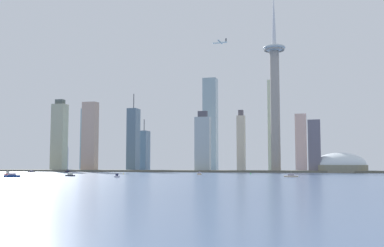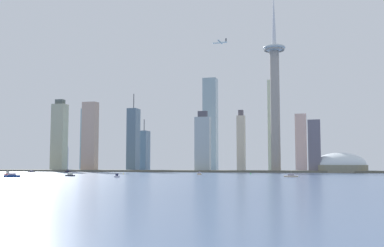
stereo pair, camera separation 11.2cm
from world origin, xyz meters
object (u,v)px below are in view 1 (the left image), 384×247
at_px(channel_buoy_1, 123,174).
at_px(skyscraper_9, 241,142).
at_px(skyscraper_1, 301,143).
at_px(skyscraper_2, 273,125).
at_px(skyscraper_10, 62,159).
at_px(boat_3, 117,176).
at_px(skyscraper_3, 133,140).
at_px(boat_2, 12,176).
at_px(boat_7, 199,174).
at_px(skyscraper_11, 210,125).
at_px(boat_6, 68,171).
at_px(skyscraper_8, 144,151).
at_px(skyscraper_6, 314,146).
at_px(boat_0, 8,174).
at_px(skyscraper_4, 59,137).
at_px(boat_4, 291,176).
at_px(boat_5, 70,175).
at_px(airplane, 220,42).
at_px(boat_1, 32,172).
at_px(skyscraper_7, 86,139).
at_px(stadium_dome, 340,166).
at_px(channel_buoy_0, 251,173).
at_px(observation_tower, 275,87).
at_px(skyscraper_5, 203,143).
at_px(skyscraper_0, 90,137).

bearing_deg(channel_buoy_1, skyscraper_9, 67.23).
height_order(skyscraper_1, skyscraper_2, skyscraper_2).
bearing_deg(skyscraper_10, boat_3, -53.64).
bearing_deg(skyscraper_3, boat_2, -85.78).
bearing_deg(boat_7, skyscraper_11, 141.61).
bearing_deg(boat_6, skyscraper_8, -179.22).
xyz_separation_m(skyscraper_6, skyscraper_10, (-502.00, 90.14, -17.93)).
bearing_deg(skyscraper_9, boat_0, -120.19).
height_order(skyscraper_4, boat_7, skyscraper_4).
height_order(skyscraper_9, skyscraper_10, skyscraper_9).
relative_size(boat_4, boat_5, 1.00).
height_order(skyscraper_2, airplane, airplane).
xyz_separation_m(boat_1, boat_7, (310.50, -105.21, 0.23)).
relative_size(boat_3, boat_6, 0.63).
bearing_deg(skyscraper_6, boat_7, -125.13).
distance_m(channel_buoy_1, airplane, 287.04).
bearing_deg(boat_4, skyscraper_9, 112.22).
distance_m(boat_6, boat_7, 285.54).
relative_size(skyscraper_9, boat_3, 17.95).
distance_m(skyscraper_6, skyscraper_7, 429.21).
bearing_deg(skyscraper_10, stadium_dome, -7.58).
distance_m(skyscraper_8, channel_buoy_1, 292.80).
bearing_deg(channel_buoy_0, boat_7, -135.67).
bearing_deg(boat_4, airplane, 122.06).
height_order(skyscraper_3, boat_7, skyscraper_3).
distance_m(skyscraper_4, skyscraper_11, 296.99).
xyz_separation_m(boat_2, boat_5, (34.94, 54.00, -0.20)).
height_order(boat_1, boat_5, boat_5).
height_order(skyscraper_7, skyscraper_8, skyscraper_7).
height_order(skyscraper_1, boat_7, skyscraper_1).
relative_size(observation_tower, airplane, 11.38).
bearing_deg(boat_4, boat_3, -156.08).
bearing_deg(skyscraper_11, skyscraper_6, -29.00).
relative_size(boat_0, channel_buoy_1, 4.95).
distance_m(skyscraper_3, boat_4, 439.40).
xyz_separation_m(skyscraper_5, skyscraper_11, (-8.93, 100.49, 40.79)).
height_order(skyscraper_7, boat_5, skyscraper_7).
relative_size(skyscraper_0, boat_1, 9.40).
bearing_deg(skyscraper_11, skyscraper_10, -176.77).
bearing_deg(airplane, observation_tower, -157.12).
distance_m(skyscraper_8, skyscraper_10, 181.54).
height_order(stadium_dome, boat_1, stadium_dome).
bearing_deg(boat_0, airplane, 52.16).
distance_m(skyscraper_8, airplane, 271.27).
xyz_separation_m(observation_tower, boat_4, (37.91, -274.65, -138.41)).
bearing_deg(boat_1, observation_tower, 106.00).
bearing_deg(skyscraper_8, channel_buoy_0, -43.46).
bearing_deg(skyscraper_1, boat_1, -154.10).
bearing_deg(boat_3, skyscraper_10, -117.97).
height_order(stadium_dome, skyscraper_10, skyscraper_10).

